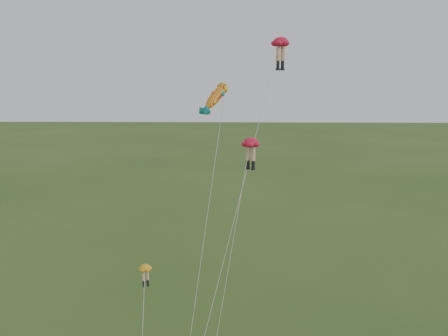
{
  "coord_description": "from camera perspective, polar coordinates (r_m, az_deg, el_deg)",
  "views": [
    {
      "loc": [
        2.6,
        -30.04,
        20.46
      ],
      "look_at": [
        1.85,
        6.0,
        12.97
      ],
      "focal_mm": 40.0,
      "sensor_mm": 36.0,
      "label": 1
    }
  ],
  "objects": [
    {
      "name": "legs_kite_red_high",
      "position": [
        38.9,
        6.35,
        13.35
      ],
      "size": [
        7.32,
        12.06,
        22.52
      ],
      "rotation": [
        0.0,
        0.0,
        0.57
      ],
      "color": "red",
      "rests_on": "ground"
    },
    {
      "name": "legs_kite_red_mid",
      "position": [
        32.52,
        2.97,
        2.04
      ],
      "size": [
        3.64,
        4.39,
        15.82
      ],
      "rotation": [
        0.0,
        0.0,
        -0.49
      ],
      "color": "red",
      "rests_on": "ground"
    },
    {
      "name": "fish_kite",
      "position": [
        37.57,
        -0.92,
        8.04
      ],
      "size": [
        3.2,
        10.02,
        19.37
      ],
      "rotation": [
        0.64,
        0.0,
        -0.66
      ],
      "color": "gold",
      "rests_on": "ground"
    },
    {
      "name": "legs_kite_yellow",
      "position": [
        34.35,
        -9.02,
        -12.06
      ],
      "size": [
        1.21,
        5.8,
        7.38
      ],
      "rotation": [
        0.0,
        0.0,
        0.42
      ],
      "color": "gold",
      "rests_on": "ground"
    }
  ]
}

